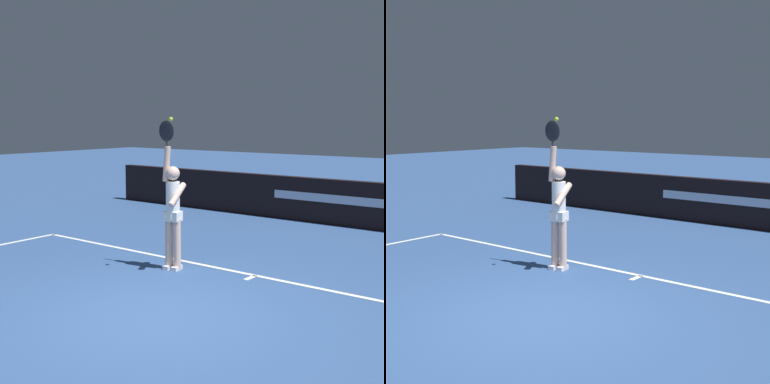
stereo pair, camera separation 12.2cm
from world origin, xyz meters
The scene contains 5 objects.
ground_plane centered at (0.00, 0.00, 0.00)m, with size 60.00×60.00×0.00m, color #304F83.
court_lines centered at (0.00, -0.53, 0.00)m, with size 10.42×5.95×0.00m.
back_wall centered at (0.00, 7.25, 0.54)m, with size 15.38×0.24×1.08m.
tennis_player centered at (-1.29, 1.85, 1.03)m, with size 0.48×0.50×2.48m.
tennis_ball centered at (-1.09, 1.58, 2.49)m, with size 0.07×0.07×0.07m.
Camera 2 is at (4.70, -5.01, 2.51)m, focal length 52.27 mm.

